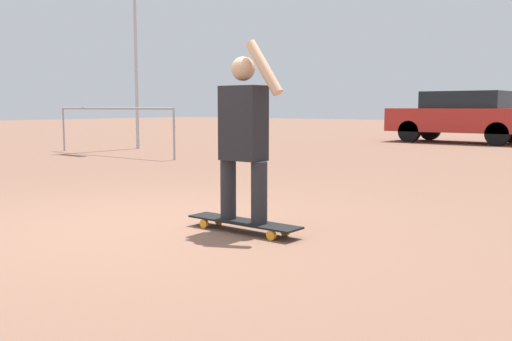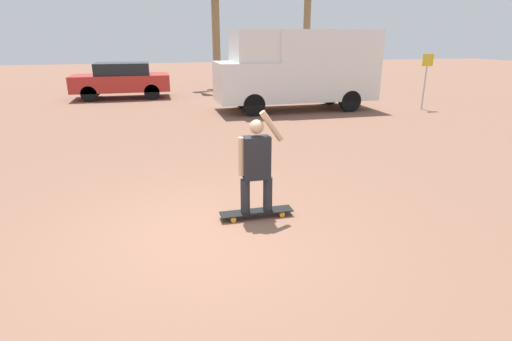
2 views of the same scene
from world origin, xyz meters
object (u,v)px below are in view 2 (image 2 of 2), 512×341
object	(u,v)px
parked_car_red	(122,80)
camper_van	(299,67)
skateboard	(257,212)
person_skateboarder	(256,162)
street_sign	(426,74)

from	to	relation	value
parked_car_red	camper_van	bearing A→B (deg)	-35.53
skateboard	person_skateboarder	xyz separation A→B (m)	(-0.00, 0.00, 0.80)
person_skateboarder	camper_van	world-z (taller)	camper_van
camper_van	parked_car_red	world-z (taller)	camper_van
camper_van	person_skateboarder	bearing A→B (deg)	-113.55
parked_car_red	person_skateboarder	bearing A→B (deg)	-78.64
camper_van	street_sign	bearing A→B (deg)	-13.88
person_skateboarder	camper_van	distance (m)	9.77
skateboard	street_sign	xyz separation A→B (m)	(8.49, 7.79, 1.25)
person_skateboarder	parked_car_red	distance (m)	13.95
skateboard	parked_car_red	distance (m)	13.97
skateboard	person_skateboarder	world-z (taller)	person_skateboarder
street_sign	person_skateboarder	bearing A→B (deg)	-137.46
person_skateboarder	camper_van	bearing A→B (deg)	66.45
skateboard	street_sign	bearing A→B (deg)	42.55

